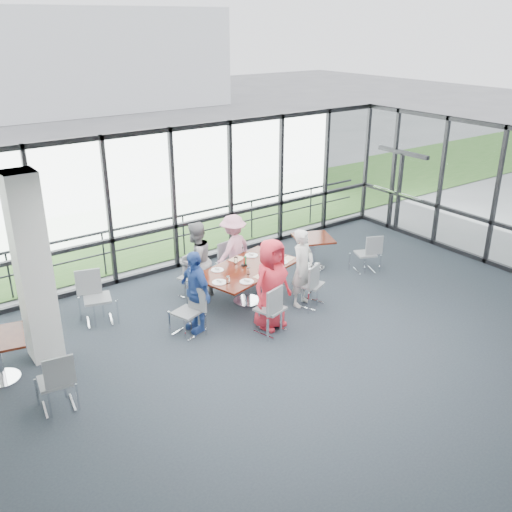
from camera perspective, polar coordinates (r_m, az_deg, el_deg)
floor at (r=9.65m, az=6.70°, el=-10.87°), size 12.00×10.00×0.02m
ceiling at (r=8.33m, az=7.70°, el=7.88°), size 12.00×10.00×0.04m
curtain_wall_back at (r=12.73m, az=-8.24°, el=5.52°), size 12.00×0.10×3.20m
exit_door at (r=15.61m, az=14.11°, el=6.16°), size 0.12×1.60×2.10m
structural_column at (r=9.78m, az=-21.41°, el=-1.21°), size 0.50×0.50×3.20m
apron at (r=17.61m, az=-15.66°, el=4.20°), size 80.00×70.00×0.02m
grass_strip at (r=15.82m, az=-13.05°, el=2.51°), size 80.00×5.00×0.01m
hangar_main at (r=39.10m, az=-22.66°, el=17.62°), size 24.00×10.00×6.00m
guard_rail at (r=13.59m, az=-9.18°, el=1.67°), size 12.00×0.06×0.06m
main_table at (r=11.31m, az=-0.89°, el=-1.68°), size 2.32×1.66×0.75m
side_table_right at (r=12.93m, az=5.73°, el=1.36°), size 1.07×1.07×0.75m
diner_near_left at (r=10.32m, az=1.54°, el=-2.82°), size 0.92×0.67×1.72m
diner_near_right at (r=11.19m, az=4.68°, el=-1.19°), size 0.68×0.58×1.58m
diner_far_left at (r=11.44m, az=-6.03°, el=-0.53°), size 0.91×0.72×1.63m
diner_far_right at (r=12.13m, az=-2.28°, el=0.68°), size 1.09×0.79×1.52m
diner_end at (r=10.31m, az=-6.10°, el=-3.51°), size 0.51×0.91×1.54m
chair_main_nl at (r=10.31m, az=1.44°, el=-5.31°), size 0.56×0.56×0.93m
chair_main_nr at (r=11.29m, az=5.45°, el=-2.85°), size 0.58×0.58×0.91m
chair_main_fl at (r=11.71m, az=-6.54°, el=-2.14°), size 0.53×0.53×0.83m
chair_main_fr at (r=12.33m, az=-2.83°, el=-0.75°), size 0.46×0.46×0.81m
chair_main_end at (r=10.31m, az=-6.93°, el=-5.62°), size 0.55×0.55×0.88m
chair_spare_la at (r=8.90m, az=-19.46°, el=-11.71°), size 0.51×0.51×0.92m
chair_spare_lb at (r=11.00m, az=-15.59°, el=-4.12°), size 0.60×0.60×0.99m
chair_spare_r at (r=13.01m, az=10.89°, el=0.23°), size 0.55×0.55×0.85m
plate_nl at (r=10.65m, az=-0.93°, el=-2.58°), size 0.27×0.27×0.01m
plate_nr at (r=11.52m, az=2.59°, el=-0.59°), size 0.27×0.27×0.01m
plate_fl at (r=11.16m, az=-3.88°, el=-1.40°), size 0.25×0.25×0.01m
plate_fr at (r=11.82m, az=-0.46°, el=0.05°), size 0.27×0.27×0.01m
plate_end at (r=10.65m, az=-3.67°, el=-2.64°), size 0.28×0.28×0.01m
tumbler_a at (r=10.94m, az=-0.77°, el=-1.51°), size 0.07×0.07×0.14m
tumbler_b at (r=11.36m, az=1.18°, el=-0.53°), size 0.07×0.07×0.15m
tumbler_c at (r=11.41m, az=-2.03°, el=-0.46°), size 0.07×0.07×0.15m
tumbler_d at (r=10.59m, az=-2.84°, el=-2.40°), size 0.07×0.07×0.14m
menu_a at (r=10.89m, az=0.55°, el=-2.02°), size 0.34×0.27×0.00m
menu_b at (r=11.69m, az=3.23°, el=-0.27°), size 0.33×0.28×0.00m
menu_c at (r=11.67m, az=-1.96°, el=-0.29°), size 0.38×0.32×0.00m
condiment_caddy at (r=11.32m, az=-1.18°, el=-0.93°), size 0.10×0.07×0.04m
ketchup_bottle at (r=11.33m, az=-1.13°, el=-0.53°), size 0.06×0.06×0.18m
green_bottle at (r=11.32m, az=-1.10°, el=-0.49°), size 0.05×0.05×0.20m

